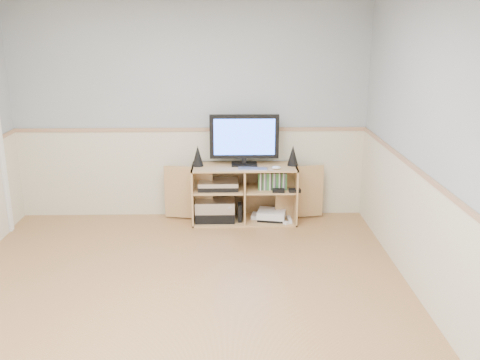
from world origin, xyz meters
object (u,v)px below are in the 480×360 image
game_consoles (271,215)px  monitor (244,138)px  keyboard (253,169)px  media_cabinet (244,192)px

game_consoles → monitor: bearing=168.6°
monitor → game_consoles: 0.94m
keyboard → game_consoles: (0.22, 0.13, -0.59)m
keyboard → monitor: bearing=120.0°
media_cabinet → monitor: (0.00, -0.01, 0.63)m
monitor → game_consoles: bearing=-11.4°
monitor → keyboard: 0.37m
monitor → keyboard: size_ratio=2.41×
media_cabinet → keyboard: (0.09, -0.19, 0.32)m
media_cabinet → game_consoles: media_cabinet is taller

